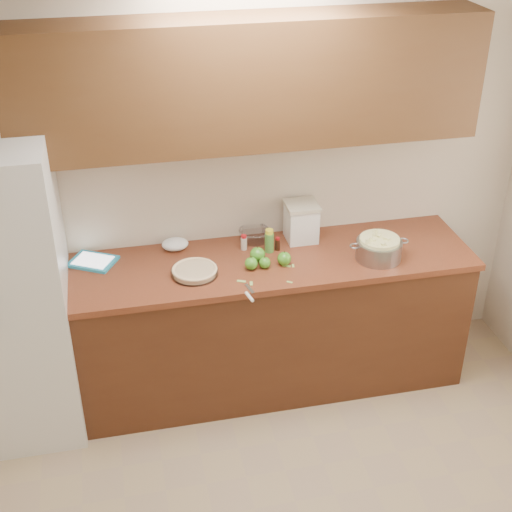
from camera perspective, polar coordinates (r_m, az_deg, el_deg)
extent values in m
plane|color=silver|center=(2.28, 8.18, 17.77)|extent=(3.60, 3.60, 0.00)
plane|color=beige|center=(4.35, -0.97, 6.10)|extent=(3.60, 0.00, 3.60)
cube|color=#492514|center=(4.51, -0.06, -5.61)|extent=(2.60, 0.65, 0.88)
cube|color=brown|center=(4.25, -0.06, -0.59)|extent=(2.64, 0.68, 0.04)
cube|color=#4F3018|center=(3.96, -0.55, 13.70)|extent=(2.60, 0.34, 0.70)
cube|color=silver|center=(4.21, -19.53, -2.94)|extent=(0.70, 0.70, 1.80)
cylinder|color=silver|center=(4.11, -4.93, -1.26)|extent=(0.27, 0.27, 0.04)
cylinder|color=beige|center=(4.11, -4.93, -1.25)|extent=(0.24, 0.24, 0.03)
torus|color=beige|center=(4.10, -4.94, -1.08)|extent=(0.26, 0.26, 0.02)
cylinder|color=gray|center=(4.30, 9.79, 0.50)|extent=(0.27, 0.27, 0.12)
torus|color=gray|center=(4.23, 7.93, 0.79)|extent=(0.06, 0.06, 0.01)
torus|color=gray|center=(4.33, 11.70, 1.20)|extent=(0.06, 0.06, 0.01)
cylinder|color=#EEEAA0|center=(4.29, 9.81, 0.68)|extent=(0.24, 0.24, 0.12)
cube|color=white|center=(4.43, 3.64, 2.65)|extent=(0.18, 0.18, 0.22)
cube|color=beige|center=(4.37, 3.69, 4.07)|extent=(0.20, 0.20, 0.02)
cube|color=#2899C0|center=(4.32, -12.91, -0.43)|extent=(0.32, 0.30, 0.02)
cube|color=white|center=(4.32, -12.93, -0.33)|extent=(0.26, 0.24, 0.00)
cube|color=gray|center=(3.98, -0.52, -2.61)|extent=(0.04, 0.10, 0.00)
cylinder|color=white|center=(3.89, -0.53, -3.28)|extent=(0.04, 0.09, 0.02)
cylinder|color=#4C8C38|center=(4.31, 1.07, 1.09)|extent=(0.05, 0.05, 0.12)
cylinder|color=yellow|center=(4.27, 1.08, 1.96)|extent=(0.05, 0.05, 0.03)
cylinder|color=beige|center=(4.34, -0.97, 1.01)|extent=(0.04, 0.04, 0.08)
cylinder|color=red|center=(4.32, -0.98, 1.57)|extent=(0.03, 0.03, 0.02)
cylinder|color=black|center=(4.34, 1.73, 0.91)|extent=(0.03, 0.03, 0.07)
cylinder|color=red|center=(4.31, 1.74, 1.41)|extent=(0.03, 0.03, 0.01)
cylinder|color=silver|center=(4.45, -0.15, 1.72)|extent=(0.18, 0.18, 0.07)
torus|color=silver|center=(4.43, -0.15, 2.08)|extent=(0.19, 0.19, 0.01)
ellipsoid|color=white|center=(4.37, -6.50, 0.95)|extent=(0.19, 0.17, 0.07)
sphere|color=#438E22|center=(4.14, -0.39, -0.60)|extent=(0.08, 0.08, 0.08)
cylinder|color=#3F2D19|center=(4.11, -0.39, -0.07)|extent=(0.01, 0.01, 0.01)
sphere|color=#438E22|center=(4.21, 0.12, 0.10)|extent=(0.09, 0.09, 0.09)
cylinder|color=#3F2D19|center=(4.18, 0.12, 0.72)|extent=(0.01, 0.01, 0.01)
sphere|color=#438E22|center=(4.15, 0.70, -0.54)|extent=(0.07, 0.07, 0.07)
cylinder|color=#3F2D19|center=(4.13, 0.71, -0.06)|extent=(0.01, 0.01, 0.01)
sphere|color=#438E22|center=(4.18, 2.28, -0.22)|extent=(0.08, 0.08, 0.08)
cylinder|color=#3F2D19|center=(4.16, 2.29, 0.34)|extent=(0.01, 0.01, 0.01)
cube|color=#9DC35E|center=(4.04, 2.70, -2.10)|extent=(0.04, 0.03, 0.00)
cube|color=#9DC35E|center=(4.02, -0.39, -2.22)|extent=(0.02, 0.04, 0.00)
cube|color=#9DC35E|center=(4.04, -1.18, -2.04)|extent=(0.05, 0.04, 0.00)
cube|color=#9DC35E|center=(4.19, 2.46, -0.79)|extent=(0.05, 0.04, 0.00)
cube|color=#9DC35E|center=(4.19, 2.99, -0.79)|extent=(0.02, 0.04, 0.00)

